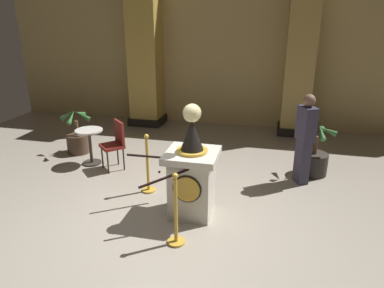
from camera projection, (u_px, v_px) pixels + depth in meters
name	position (u px, v px, depth m)	size (l,w,h in m)	color
ground_plane	(166.00, 218.00, 5.34)	(12.02, 12.02, 0.00)	#9E9384
back_wall	(222.00, 50.00, 9.31)	(12.02, 0.16, 4.01)	tan
pedestal_clock	(192.00, 174.00, 5.26)	(0.76, 0.76, 1.72)	beige
stanchion_near	(148.00, 172.00, 6.04)	(0.24, 0.24, 1.04)	gold
stanchion_far	(176.00, 220.00, 4.65)	(0.24, 0.24, 1.03)	gold
velvet_rope	(159.00, 167.00, 5.20)	(1.12, 1.13, 0.22)	black
column_left	(146.00, 53.00, 9.38)	(0.93, 0.93, 3.85)	black
column_right	(300.00, 57.00, 8.53)	(0.82, 0.82, 3.85)	black
potted_palm_left	(78.00, 140.00, 7.79)	(0.68, 0.67, 1.00)	#4C3828
potted_palm_right	(314.00, 159.00, 6.72)	(0.67, 0.65, 1.04)	#2D2823
bystander_guest	(305.00, 137.00, 6.20)	(0.35, 0.42, 1.63)	#383347
cafe_table	(90.00, 142.00, 7.14)	(0.54, 0.54, 0.73)	#332D28
cafe_chair_red	(115.00, 141.00, 6.89)	(0.57, 0.57, 0.96)	black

